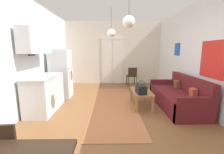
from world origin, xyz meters
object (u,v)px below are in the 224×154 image
bamboo_vase (136,86)px  pendant_lamp_far (111,33)px  couch (179,97)px  coffee_table (141,93)px  refrigerator (61,74)px  pendant_lamp_near (129,22)px  accent_chair (132,75)px  handbag (141,89)px

bamboo_vase → pendant_lamp_far: bearing=133.1°
couch → coffee_table: size_ratio=2.06×
coffee_table → pendant_lamp_far: pendant_lamp_far is taller
refrigerator → coffee_table: bearing=-20.9°
pendant_lamp_near → refrigerator: bearing=139.8°
accent_chair → handbag: bearing=81.9°
coffee_table → pendant_lamp_far: 2.04m
pendant_lamp_near → coffee_table: bearing=57.9°
coffee_table → bamboo_vase: bamboo_vase is taller
couch → handbag: (-1.08, -0.22, 0.28)m
accent_chair → bamboo_vase: bearing=80.0°
pendant_lamp_near → pendant_lamp_far: (-0.34, 1.59, -0.04)m
pendant_lamp_near → bamboo_vase: bearing=67.7°
coffee_table → pendant_lamp_far: size_ratio=1.09×
coffee_table → accent_chair: size_ratio=1.19×
bamboo_vase → refrigerator: 2.48m
accent_chair → pendant_lamp_near: bearing=75.3°
bamboo_vase → refrigerator: size_ratio=0.28×
pendant_lamp_far → refrigerator: bearing=176.9°
handbag → refrigerator: 2.68m
handbag → pendant_lamp_far: (-0.74, 1.12, 1.50)m
pendant_lamp_far → accent_chair: bearing=60.5°
couch → coffee_table: 1.02m
pendant_lamp_far → coffee_table: bearing=-46.4°
couch → pendant_lamp_near: (-1.48, -0.69, 1.83)m
refrigerator → couch: bearing=-16.0°
couch → accent_chair: 2.67m
coffee_table → pendant_lamp_near: size_ratio=1.15×
coffee_table → handbag: bearing=-103.3°
bamboo_vase → handbag: bearing=-82.2°
bamboo_vase → handbag: 0.39m
handbag → refrigerator: size_ratio=0.23×
couch → refrigerator: size_ratio=1.28×
pendant_lamp_near → pendant_lamp_far: 1.62m
refrigerator → pendant_lamp_near: pendant_lamp_near is taller
couch → coffee_table: (-1.01, 0.06, 0.11)m
couch → handbag: bearing=-168.5°
coffee_table → handbag: handbag is taller
coffee_table → refrigerator: bearing=159.1°
pendant_lamp_far → bamboo_vase: bearing=-46.9°
coffee_table → accent_chair: (0.10, 2.45, 0.08)m
handbag → pendant_lamp_near: size_ratio=0.42×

